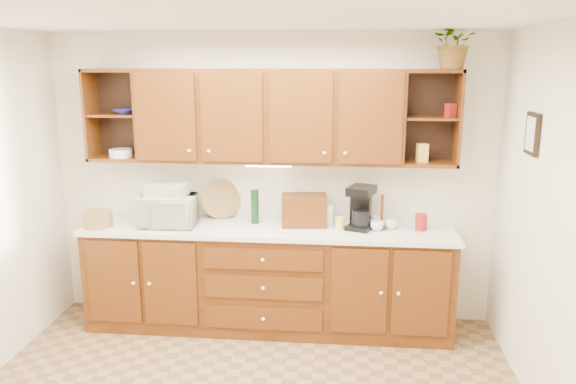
% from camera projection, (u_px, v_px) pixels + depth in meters
% --- Properties ---
extents(ceiling, '(4.00, 4.00, 0.00)m').
position_uv_depth(ceiling, '(230.00, 16.00, 3.13)').
color(ceiling, white).
rests_on(ceiling, back_wall).
extents(back_wall, '(4.00, 0.00, 4.00)m').
position_uv_depth(back_wall, '(272.00, 179.00, 5.12)').
color(back_wall, '#EFE4C9').
rests_on(back_wall, floor).
extents(base_cabinets, '(3.20, 0.60, 0.90)m').
position_uv_depth(base_cabinets, '(268.00, 279.00, 5.02)').
color(base_cabinets, '#381A06').
rests_on(base_cabinets, floor).
extents(countertop, '(3.24, 0.64, 0.04)m').
position_uv_depth(countertop, '(268.00, 229.00, 4.90)').
color(countertop, silver).
rests_on(countertop, base_cabinets).
extents(upper_cabinets, '(3.20, 0.33, 0.80)m').
position_uv_depth(upper_cabinets, '(270.00, 116.00, 4.83)').
color(upper_cabinets, '#381A06').
rests_on(upper_cabinets, back_wall).
extents(undercabinet_light, '(0.40, 0.05, 0.02)m').
position_uv_depth(undercabinet_light, '(268.00, 165.00, 4.87)').
color(undercabinet_light, white).
rests_on(undercabinet_light, upper_cabinets).
extents(framed_picture, '(0.03, 0.24, 0.30)m').
position_uv_depth(framed_picture, '(533.00, 134.00, 3.98)').
color(framed_picture, black).
rests_on(framed_picture, right_wall).
extents(wicker_basket, '(0.30, 0.30, 0.14)m').
position_uv_depth(wicker_basket, '(98.00, 219.00, 4.90)').
color(wicker_basket, olive).
rests_on(wicker_basket, countertop).
extents(microwave, '(0.50, 0.35, 0.27)m').
position_uv_depth(microwave, '(168.00, 211.00, 4.92)').
color(microwave, silver).
rests_on(microwave, countertop).
extents(towel_stack, '(0.35, 0.26, 0.10)m').
position_uv_depth(towel_stack, '(167.00, 190.00, 4.87)').
color(towel_stack, '#EBC86E').
rests_on(towel_stack, microwave).
extents(wine_bottle, '(0.07, 0.07, 0.31)m').
position_uv_depth(wine_bottle, '(255.00, 206.00, 4.99)').
color(wine_bottle, black).
rests_on(wine_bottle, countertop).
extents(woven_tray, '(0.37, 0.21, 0.36)m').
position_uv_depth(woven_tray, '(221.00, 217.00, 5.18)').
color(woven_tray, olive).
rests_on(woven_tray, countertop).
extents(bread_box, '(0.41, 0.28, 0.27)m').
position_uv_depth(bread_box, '(304.00, 210.00, 4.92)').
color(bread_box, '#381A06').
rests_on(bread_box, countertop).
extents(mug_tree, '(0.24, 0.25, 0.30)m').
position_uv_depth(mug_tree, '(381.00, 223.00, 4.85)').
color(mug_tree, '#381A06').
rests_on(mug_tree, countertop).
extents(canister_red, '(0.13, 0.13, 0.14)m').
position_uv_depth(canister_red, '(421.00, 222.00, 4.80)').
color(canister_red, maroon).
rests_on(canister_red, countertop).
extents(canister_white, '(0.11, 0.11, 0.18)m').
position_uv_depth(canister_white, '(329.00, 215.00, 4.94)').
color(canister_white, white).
rests_on(canister_white, countertop).
extents(canister_yellow, '(0.09, 0.09, 0.11)m').
position_uv_depth(canister_yellow, '(340.00, 223.00, 4.83)').
color(canister_yellow, gold).
rests_on(canister_yellow, countertop).
extents(coffee_maker, '(0.28, 0.31, 0.37)m').
position_uv_depth(coffee_maker, '(361.00, 208.00, 4.84)').
color(coffee_maker, black).
rests_on(coffee_maker, countertop).
extents(bowl_stack, '(0.23, 0.23, 0.04)m').
position_uv_depth(bowl_stack, '(124.00, 112.00, 4.92)').
color(bowl_stack, navy).
rests_on(bowl_stack, upper_cabinets).
extents(plate_stack, '(0.24, 0.24, 0.07)m').
position_uv_depth(plate_stack, '(121.00, 153.00, 4.99)').
color(plate_stack, white).
rests_on(plate_stack, upper_cabinets).
extents(pantry_box_yellow, '(0.10, 0.08, 0.16)m').
position_uv_depth(pantry_box_yellow, '(422.00, 153.00, 4.73)').
color(pantry_box_yellow, gold).
rests_on(pantry_box_yellow, upper_cabinets).
extents(pantry_box_red, '(0.10, 0.09, 0.11)m').
position_uv_depth(pantry_box_red, '(451.00, 110.00, 4.63)').
color(pantry_box_red, maroon).
rests_on(pantry_box_red, upper_cabinets).
extents(potted_plant, '(0.47, 0.43, 0.43)m').
position_uv_depth(potted_plant, '(455.00, 42.00, 4.47)').
color(potted_plant, '#999999').
rests_on(potted_plant, upper_cabinets).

